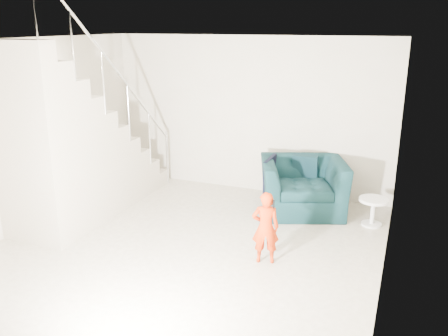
# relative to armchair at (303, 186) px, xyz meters

# --- Properties ---
(floor) EXTENTS (5.50, 5.50, 0.00)m
(floor) POSITION_rel_armchair_xyz_m (-1.15, -2.06, -0.42)
(floor) COLOR gray
(floor) RESTS_ON ground
(ceiling) EXTENTS (5.50, 5.50, 0.00)m
(ceiling) POSITION_rel_armchair_xyz_m (-1.15, -2.06, 2.28)
(ceiling) COLOR silver
(ceiling) RESTS_ON back_wall
(back_wall) EXTENTS (5.00, 0.00, 5.00)m
(back_wall) POSITION_rel_armchair_xyz_m (-1.15, 0.69, 0.93)
(back_wall) COLOR #B1A690
(back_wall) RESTS_ON floor
(left_wall) EXTENTS (0.00, 5.50, 5.50)m
(left_wall) POSITION_rel_armchair_xyz_m (-3.65, -2.06, 0.93)
(left_wall) COLOR #B1A690
(left_wall) RESTS_ON floor
(right_wall) EXTENTS (0.00, 5.50, 5.50)m
(right_wall) POSITION_rel_armchair_xyz_m (1.35, -2.06, 0.93)
(right_wall) COLOR #B1A690
(right_wall) RESTS_ON floor
(armchair) EXTENTS (1.60, 1.51, 0.84)m
(armchair) POSITION_rel_armchair_xyz_m (0.00, 0.00, 0.00)
(armchair) COLOR black
(armchair) RESTS_ON floor
(toddler) EXTENTS (0.39, 0.32, 0.93)m
(toddler) POSITION_rel_armchair_xyz_m (-0.06, -1.85, 0.05)
(toddler) COLOR #A91005
(toddler) RESTS_ON floor
(side_table) EXTENTS (0.42, 0.42, 0.42)m
(side_table) POSITION_rel_armchair_xyz_m (1.10, -0.18, -0.13)
(side_table) COLOR silver
(side_table) RESTS_ON floor
(staircase) EXTENTS (1.02, 3.03, 3.62)m
(staircase) POSITION_rel_armchair_xyz_m (-3.15, -1.51, 0.53)
(staircase) COLOR #ADA089
(staircase) RESTS_ON floor
(cushion) EXTENTS (0.41, 0.19, 0.40)m
(cushion) POSITION_rel_armchair_xyz_m (-0.04, 0.32, 0.24)
(cushion) COLOR black
(cushion) RESTS_ON armchair
(throw) EXTENTS (0.06, 0.57, 0.64)m
(throw) POSITION_rel_armchair_xyz_m (-0.53, -0.06, 0.11)
(throw) COLOR black
(throw) RESTS_ON armchair
(phone) EXTENTS (0.03, 0.05, 0.10)m
(phone) POSITION_rel_armchair_xyz_m (0.05, -1.89, 0.39)
(phone) COLOR black
(phone) RESTS_ON toddler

